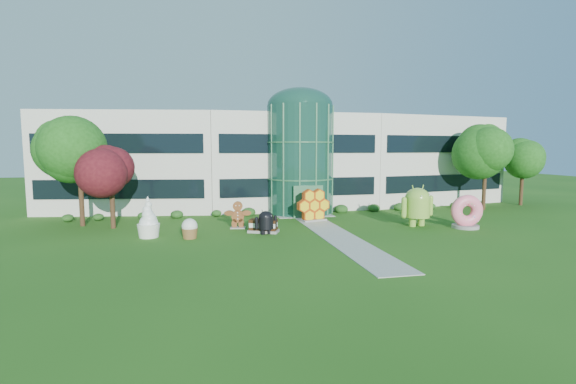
{
  "coord_description": "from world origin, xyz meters",
  "views": [
    {
      "loc": [
        -9.21,
        -25.36,
        5.97
      ],
      "look_at": [
        -2.41,
        6.0,
        2.6
      ],
      "focal_mm": 26.0,
      "sensor_mm": 36.0,
      "label": 1
    }
  ],
  "objects": [
    {
      "name": "android_green",
      "position": [
        7.22,
        3.51,
        1.74
      ],
      "size": [
        3.42,
        2.61,
        3.49
      ],
      "primitive_type": null,
      "rotation": [
        0.0,
        0.0,
        0.2
      ],
      "color": "#84BA3B",
      "rests_on": "ground"
    },
    {
      "name": "cupcake",
      "position": [
        -9.83,
        2.66,
        0.67
      ],
      "size": [
        1.43,
        1.43,
        1.35
      ],
      "primitive_type": null,
      "rotation": [
        0.0,
        0.0,
        -0.34
      ],
      "color": "white",
      "rests_on": "ground"
    },
    {
      "name": "atrium",
      "position": [
        0.0,
        12.0,
        4.9
      ],
      "size": [
        6.0,
        6.0,
        9.8
      ],
      "primitive_type": "cylinder",
      "color": "#194738",
      "rests_on": "ground"
    },
    {
      "name": "ice_cream_sandwich",
      "position": [
        -4.73,
        3.6,
        0.47
      ],
      "size": [
        2.36,
        1.81,
        0.94
      ],
      "primitive_type": null,
      "rotation": [
        0.0,
        0.0,
        -0.41
      ],
      "color": "black",
      "rests_on": "ground"
    },
    {
      "name": "tree_red",
      "position": [
        -15.5,
        7.5,
        3.0
      ],
      "size": [
        4.0,
        4.0,
        6.0
      ],
      "primitive_type": null,
      "color": "#3F0C14",
      "rests_on": "ground"
    },
    {
      "name": "trees_backdrop",
      "position": [
        0.0,
        13.0,
        4.2
      ],
      "size": [
        52.0,
        8.0,
        8.4
      ],
      "primitive_type": null,
      "color": "#194E13",
      "rests_on": "ground"
    },
    {
      "name": "building",
      "position": [
        0.0,
        18.0,
        4.65
      ],
      "size": [
        46.0,
        15.0,
        9.3
      ],
      "primitive_type": null,
      "color": "beige",
      "rests_on": "ground"
    },
    {
      "name": "donut",
      "position": [
        10.4,
        2.02,
        1.27
      ],
      "size": [
        2.6,
        1.54,
        2.55
      ],
      "primitive_type": null,
      "rotation": [
        0.0,
        0.0,
        -0.15
      ],
      "color": "#FC5F7F",
      "rests_on": "ground"
    },
    {
      "name": "ground",
      "position": [
        0.0,
        0.0,
        0.0
      ],
      "size": [
        140.0,
        140.0,
        0.0
      ],
      "primitive_type": "plane",
      "color": "#215114",
      "rests_on": "ground"
    },
    {
      "name": "walkway",
      "position": [
        0.0,
        2.0,
        0.02
      ],
      "size": [
        2.4,
        20.0,
        0.04
      ],
      "primitive_type": "cube",
      "color": "#9E9E93",
      "rests_on": "ground"
    },
    {
      "name": "froyo",
      "position": [
        -12.53,
        3.6,
        1.37
      ],
      "size": [
        1.83,
        1.83,
        2.74
      ],
      "primitive_type": null,
      "rotation": [
        0.0,
        0.0,
        0.16
      ],
      "color": "white",
      "rests_on": "ground"
    },
    {
      "name": "android_black",
      "position": [
        -4.65,
        2.95,
        0.96
      ],
      "size": [
        1.89,
        1.48,
        1.92
      ],
      "primitive_type": null,
      "rotation": [
        0.0,
        0.0,
        0.22
      ],
      "color": "black",
      "rests_on": "ground"
    },
    {
      "name": "gingerbread",
      "position": [
        -6.36,
        5.56,
        1.03
      ],
      "size": [
        2.34,
        1.22,
        2.06
      ],
      "primitive_type": null,
      "rotation": [
        0.0,
        0.0,
        -0.17
      ],
      "color": "brown",
      "rests_on": "ground"
    },
    {
      "name": "honeycomb",
      "position": [
        -0.01,
        7.26,
        1.2
      ],
      "size": [
        3.24,
        1.84,
        2.4
      ],
      "primitive_type": null,
      "rotation": [
        0.0,
        0.0,
        0.26
      ],
      "color": "yellow",
      "rests_on": "ground"
    }
  ]
}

